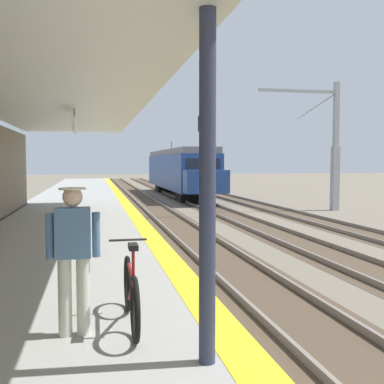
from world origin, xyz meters
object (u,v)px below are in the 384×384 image
(approaching_train, at_px, (179,170))
(bicycle_beside_commuter, at_px, (131,293))
(rail_signal_post, at_px, (201,155))
(commuter_person, at_px, (73,252))
(catenary_pylon_far_side, at_px, (331,149))

(approaching_train, height_order, bicycle_beside_commuter, approaching_train)
(rail_signal_post, bearing_deg, commuter_person, -107.39)
(approaching_train, xyz_separation_m, rail_signal_post, (-1.58, -14.99, 1.02))
(commuter_person, relative_size, rail_signal_post, 0.32)
(bicycle_beside_commuter, height_order, catenary_pylon_far_side, catenary_pylon_far_side)
(commuter_person, distance_m, rail_signal_post, 18.98)
(bicycle_beside_commuter, xyz_separation_m, rail_signal_post, (5.01, 17.87, 1.90))
(catenary_pylon_far_side, bearing_deg, commuter_person, -125.02)
(approaching_train, bearing_deg, catenary_pylon_far_side, -63.71)
(approaching_train, bearing_deg, bicycle_beside_commuter, -101.34)
(approaching_train, distance_m, commuter_person, 33.84)
(approaching_train, bearing_deg, commuter_person, -102.36)
(commuter_person, xyz_separation_m, bicycle_beside_commuter, (0.65, 0.19, -0.55))
(commuter_person, bearing_deg, rail_signal_post, 72.61)
(catenary_pylon_far_side, bearing_deg, rail_signal_post, -168.46)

